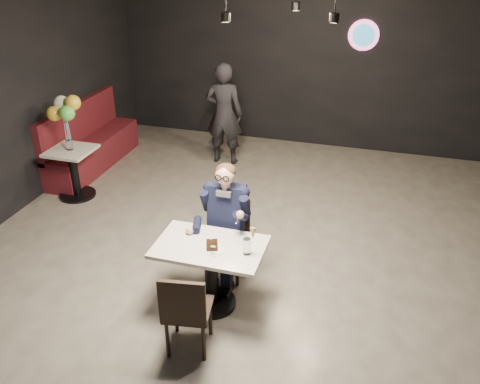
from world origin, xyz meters
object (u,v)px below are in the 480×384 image
(passerby, at_px, (224,114))
(sundae_glass, at_px, (247,246))
(chair_far, at_px, (227,241))
(side_table, at_px, (74,173))
(chair_near, at_px, (188,308))
(balloon_vase, at_px, (70,145))
(main_table, at_px, (211,275))
(booth_bench, at_px, (91,136))
(seated_man, at_px, (227,221))

(passerby, bearing_deg, sundae_glass, 108.40)
(chair_far, height_order, side_table, chair_far)
(chair_near, bearing_deg, chair_far, 80.63)
(chair_far, xyz_separation_m, balloon_vase, (-2.73, 1.20, 0.37))
(main_table, bearing_deg, sundae_glass, -5.41)
(sundae_glass, xyz_separation_m, booth_bench, (-3.43, 2.79, -0.30))
(chair_near, relative_size, booth_bench, 0.43)
(main_table, distance_m, chair_far, 0.56)
(sundae_glass, distance_m, balloon_vase, 3.60)
(main_table, relative_size, chair_near, 1.20)
(chair_far, xyz_separation_m, side_table, (-2.73, 1.20, -0.08))
(seated_man, bearing_deg, balloon_vase, 156.30)
(chair_far, bearing_deg, seated_man, -90.00)
(sundae_glass, relative_size, booth_bench, 0.08)
(sundae_glass, relative_size, passerby, 0.10)
(sundae_glass, distance_m, passerby, 3.87)
(side_table, relative_size, passerby, 0.45)
(seated_man, relative_size, booth_bench, 0.67)
(seated_man, distance_m, passerby, 3.19)
(booth_bench, distance_m, side_table, 1.06)
(chair_far, distance_m, passerby, 3.21)
(main_table, bearing_deg, passerby, 105.82)
(chair_near, xyz_separation_m, side_table, (-2.73, 2.38, -0.08))
(main_table, height_order, booth_bench, booth_bench)
(chair_near, bearing_deg, passerby, 94.19)
(main_table, xyz_separation_m, seated_man, (-0.00, 0.55, 0.34))
(sundae_glass, distance_m, booth_bench, 4.43)
(seated_man, bearing_deg, passerby, 108.52)
(balloon_vase, bearing_deg, passerby, 46.60)
(balloon_vase, bearing_deg, seated_man, -23.70)
(seated_man, bearing_deg, chair_far, 90.00)
(passerby, bearing_deg, chair_far, 105.63)
(balloon_vase, relative_size, passerby, 0.09)
(main_table, bearing_deg, booth_bench, 137.81)
(main_table, distance_m, chair_near, 0.63)
(chair_far, height_order, chair_near, same)
(sundae_glass, bearing_deg, booth_bench, 140.88)
(passerby, bearing_deg, side_table, 43.71)
(chair_far, relative_size, sundae_glass, 5.37)
(passerby, bearing_deg, chair_near, 100.67)
(sundae_glass, bearing_deg, balloon_vase, 150.25)
(side_table, bearing_deg, main_table, -32.63)
(booth_bench, xyz_separation_m, passerby, (2.02, 0.82, 0.31))
(seated_man, distance_m, sundae_glass, 0.72)
(seated_man, relative_size, balloon_vase, 9.52)
(seated_man, xyz_separation_m, balloon_vase, (-2.73, 1.20, 0.11))
(chair_near, height_order, passerby, passerby)
(sundae_glass, bearing_deg, seated_man, 123.86)
(chair_far, relative_size, booth_bench, 0.43)
(main_table, distance_m, seated_man, 0.65)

